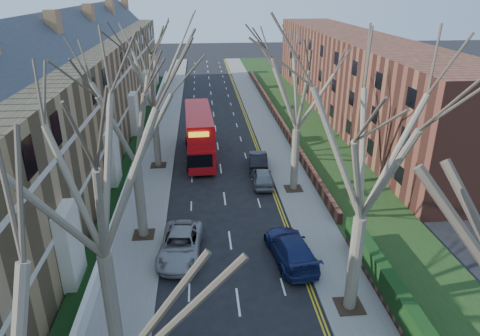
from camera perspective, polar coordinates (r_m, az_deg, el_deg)
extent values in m
cube|color=slate|center=(50.55, -10.13, 5.09)|extent=(3.00, 102.00, 0.12)
cube|color=slate|center=(50.92, 3.50, 5.55)|extent=(3.00, 102.00, 0.12)
cube|color=#96774C|center=(43.06, -21.84, 7.48)|extent=(9.00, 78.00, 10.00)
cube|color=#2C2E36|center=(42.01, -23.08, 15.36)|extent=(4.67, 78.00, 4.67)
cube|color=silver|center=(42.41, -15.75, 5.94)|extent=(0.12, 78.00, 0.35)
cube|color=silver|center=(41.56, -16.28, 10.55)|extent=(0.12, 78.00, 0.35)
cube|color=brown|center=(56.31, 14.89, 11.73)|extent=(8.00, 54.00, 10.00)
cube|color=brown|center=(54.82, 4.65, 7.36)|extent=(0.35, 54.00, 0.90)
cube|color=white|center=(43.04, -13.12, 2.41)|extent=(0.30, 78.00, 1.00)
cube|color=black|center=(51.75, 8.45, 5.73)|extent=(6.00, 102.00, 0.06)
cylinder|color=#776855|center=(20.04, -16.70, -17.31)|extent=(0.64, 0.64, 5.25)
cylinder|color=#776855|center=(28.33, -13.15, -4.30)|extent=(0.64, 0.64, 5.07)
cube|color=#2D2116|center=(29.55, -12.70, -8.65)|extent=(1.40, 1.40, 0.05)
cylinder|color=#776855|center=(39.28, -11.09, 3.88)|extent=(0.60, 0.60, 5.25)
cube|color=#2D2116|center=(40.20, -10.81, 0.37)|extent=(1.40, 1.40, 0.05)
cylinder|color=#776855|center=(22.38, 15.02, -12.28)|extent=(0.64, 0.64, 5.25)
cube|color=#2D2116|center=(23.96, 14.35, -17.39)|extent=(1.40, 1.40, 0.05)
cylinder|color=#776855|center=(34.26, 7.33, 1.07)|extent=(0.60, 0.60, 5.07)
cube|color=#2D2116|center=(35.28, 7.12, -2.73)|extent=(1.40, 1.40, 0.05)
cube|color=red|center=(41.51, -5.41, 3.32)|extent=(2.82, 10.73, 2.13)
cube|color=red|center=(40.87, -5.52, 6.00)|extent=(2.80, 10.20, 1.94)
cube|color=black|center=(41.37, -5.43, 3.89)|extent=(2.81, 9.88, 0.87)
cube|color=black|center=(40.84, -5.52, 6.13)|extent=(2.80, 9.67, 0.87)
imported|color=gray|center=(26.92, -7.94, -10.14)|extent=(2.96, 5.61, 1.50)
imported|color=navy|center=(26.46, 6.78, -10.60)|extent=(2.88, 5.73, 1.60)
imported|color=gray|center=(35.79, 3.00, -1.15)|extent=(1.88, 4.27, 1.43)
imported|color=black|center=(39.06, 2.42, 1.06)|extent=(2.03, 4.68, 1.50)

